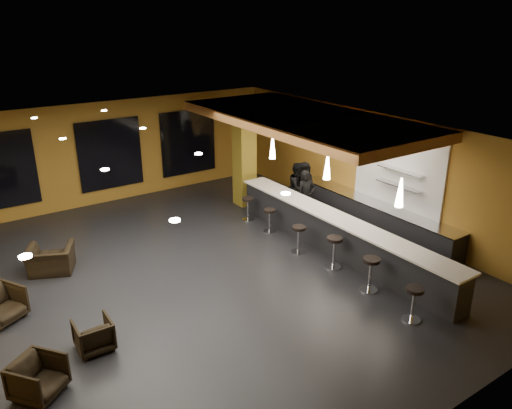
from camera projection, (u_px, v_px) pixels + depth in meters
floor at (203, 275)px, 12.78m from camera, size 12.00×13.00×0.10m
ceiling at (197, 138)px, 11.49m from camera, size 12.00×13.00×0.10m
wall_back at (109, 152)px, 17.17m from camera, size 12.00×0.10×3.50m
wall_front at (420, 350)px, 7.10m from camera, size 12.00×0.10×3.50m
wall_right at (374, 169)px, 15.33m from camera, size 0.10×13.00×3.50m
wood_soffit at (303, 119)px, 14.44m from camera, size 3.60×8.00×0.28m
window_center at (110, 154)px, 17.11m from camera, size 2.20×0.06×2.40m
window_right at (188, 142)px, 18.69m from camera, size 2.20×0.06×2.40m
tile_backsplash at (398, 169)px, 14.42m from camera, size 0.06×3.20×2.40m
bar_counter at (336, 235)px, 13.74m from camera, size 0.60×8.00×1.00m
bar_top at (337, 218)px, 13.55m from camera, size 0.78×8.10×0.05m
prep_counter at (373, 216)px, 15.21m from camera, size 0.70×6.00×0.86m
prep_top at (374, 203)px, 15.05m from camera, size 0.72×6.00×0.03m
wall_shelf_lower at (399, 185)px, 14.34m from camera, size 0.30×1.50×0.03m
wall_shelf_upper at (400, 170)px, 14.18m from camera, size 0.30×1.50×0.03m
column at (244, 155)px, 16.83m from camera, size 0.60×0.60×3.50m
pendant_0 at (400, 192)px, 11.54m from camera, size 0.20×0.20×0.70m
pendant_1 at (327, 167)px, 13.46m from camera, size 0.20×0.20×0.70m
pendant_2 at (273, 148)px, 15.38m from camera, size 0.20×0.20×0.70m
staff_a at (306, 196)px, 15.73m from camera, size 0.68×0.53×1.67m
staff_b at (298, 187)px, 16.48m from camera, size 0.98×0.87×1.68m
staff_c at (304, 185)px, 16.84m from camera, size 0.89×0.69×1.60m
armchair_a at (38, 378)px, 8.60m from camera, size 1.08×1.09×0.71m
armchair_b at (94, 335)px, 9.80m from camera, size 0.70×0.72×0.64m
armchair_c at (1, 305)px, 10.70m from camera, size 1.11×1.12×0.75m
armchair_d at (51, 259)px, 12.72m from camera, size 1.39×1.33×0.71m
bar_stool_0 at (414, 300)px, 10.64m from camera, size 0.41×0.41×0.80m
bar_stool_1 at (371, 270)px, 11.79m from camera, size 0.43×0.43×0.86m
bar_stool_2 at (334, 248)px, 12.88m from camera, size 0.43×0.43×0.86m
bar_stool_3 at (299, 236)px, 13.71m from camera, size 0.40×0.40×0.78m
bar_stool_4 at (270, 217)px, 15.04m from camera, size 0.37×0.37×0.73m
bar_stool_5 at (248, 206)px, 15.89m from camera, size 0.38×0.38×0.76m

